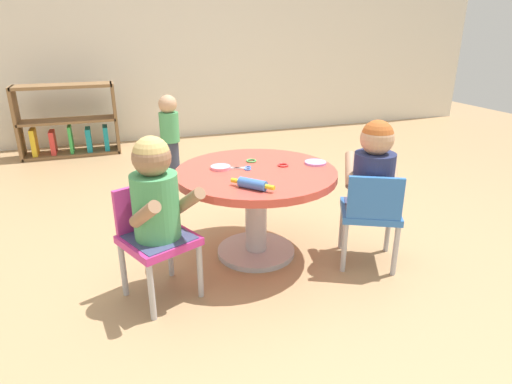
% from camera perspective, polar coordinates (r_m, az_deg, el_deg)
% --- Properties ---
extents(ground_plane, '(10.00, 10.00, 0.00)m').
position_cam_1_polar(ground_plane, '(2.53, -0.00, -8.00)').
color(ground_plane, tan).
extents(back_wall, '(8.00, 0.12, 2.80)m').
position_cam_1_polar(back_wall, '(5.15, -11.91, 22.49)').
color(back_wall, silver).
rests_on(back_wall, ground).
extents(craft_table, '(0.87, 0.87, 0.50)m').
position_cam_1_polar(craft_table, '(2.37, -0.00, 0.06)').
color(craft_table, silver).
rests_on(craft_table, ground).
extents(child_chair_left, '(0.40, 0.40, 0.54)m').
position_cam_1_polar(child_chair_left, '(2.09, -13.12, -5.67)').
color(child_chair_left, '#B7B7BC').
rests_on(child_chair_left, ground).
extents(seated_child_left, '(0.39, 0.43, 0.51)m').
position_cam_1_polar(seated_child_left, '(1.97, -13.06, -0.16)').
color(seated_child_left, '#3F4772').
rests_on(seated_child_left, ground).
extents(child_chair_right, '(0.40, 0.40, 0.54)m').
position_cam_1_polar(child_chair_right, '(2.37, 14.80, -2.62)').
color(child_chair_right, '#B7B7BC').
rests_on(child_chair_right, ground).
extents(seated_child_right, '(0.40, 0.43, 0.51)m').
position_cam_1_polar(seated_child_right, '(2.32, 15.20, 2.90)').
color(seated_child_right, '#3F4772').
rests_on(seated_child_right, ground).
extents(bookshelf_low, '(0.93, 0.28, 0.70)m').
position_cam_1_polar(bookshelf_low, '(4.75, -23.34, 8.05)').
color(bookshelf_low, olive).
rests_on(bookshelf_low, ground).
extents(toddler_standing, '(0.17, 0.17, 0.67)m').
position_cam_1_polar(toddler_standing, '(3.95, -11.27, 7.91)').
color(toddler_standing, '#33384C').
rests_on(toddler_standing, ground).
extents(rolling_pin, '(0.17, 0.19, 0.05)m').
position_cam_1_polar(rolling_pin, '(2.05, -0.46, 1.06)').
color(rolling_pin, '#3F72CC').
rests_on(rolling_pin, craft_table).
extents(craft_scissors, '(0.14, 0.10, 0.01)m').
position_cam_1_polar(craft_scissors, '(2.35, -1.74, 3.14)').
color(craft_scissors, silver).
rests_on(craft_scissors, craft_table).
extents(playdough_blob_0, '(0.11, 0.11, 0.02)m').
position_cam_1_polar(playdough_blob_0, '(2.35, -4.67, 3.23)').
color(playdough_blob_0, pink).
rests_on(playdough_blob_0, craft_table).
extents(playdough_blob_1, '(0.12, 0.12, 0.01)m').
position_cam_1_polar(playdough_blob_1, '(2.46, 7.81, 3.82)').
color(playdough_blob_1, '#CC99E5').
rests_on(playdough_blob_1, craft_table).
extents(cookie_cutter_0, '(0.06, 0.06, 0.01)m').
position_cam_1_polar(cookie_cutter_0, '(2.47, -0.61, 4.12)').
color(cookie_cutter_0, '#4CB259').
rests_on(cookie_cutter_0, craft_table).
extents(cookie_cutter_1, '(0.06, 0.06, 0.01)m').
position_cam_1_polar(cookie_cutter_1, '(2.40, 3.56, 3.54)').
color(cookie_cutter_1, red).
rests_on(cookie_cutter_1, craft_table).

